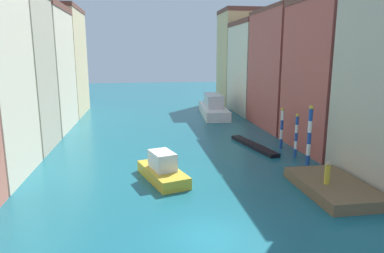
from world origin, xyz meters
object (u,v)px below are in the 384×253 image
Objects in this scene: mooring_pole_1 at (296,135)px; gondola_black at (253,145)px; mooring_pole_0 at (309,136)px; vaporetto_white at (213,108)px; person_on_dock at (327,174)px; mooring_pole_2 at (282,128)px; motorboat_0 at (163,170)px; waterfront_dock at (333,187)px.

gondola_black is (-2.68, 3.84, -1.88)m from mooring_pole_1.
gondola_black is at bearing 110.68° from mooring_pole_0.
mooring_pole_1 reaches higher than vaporetto_white.
mooring_pole_2 is (1.67, 11.57, 0.64)m from person_on_dock.
person_on_dock is 31.42m from vaporetto_white.
mooring_pole_1 reaches higher than motorboat_0.
person_on_dock reaches higher than waterfront_dock.
mooring_pole_0 is at bearing 74.67° from person_on_dock.
vaporetto_white reaches higher than motorboat_0.
mooring_pole_1 is 23.06m from vaporetto_white.
gondola_black is (-0.91, 12.36, -1.28)m from person_on_dock.
vaporetto_white is at bearing 95.72° from mooring_pole_0.
mooring_pole_2 is 3.31m from gondola_black.
gondola_black is at bearing -89.76° from vaporetto_white.
waterfront_dock is 0.55× the size of vaporetto_white.
vaporetto_white is (-2.66, 19.83, -0.89)m from mooring_pole_2.
mooring_pole_2 is 14.29m from motorboat_0.
waterfront_dock is 4.51× the size of person_on_dock.
mooring_pole_0 is at bearing 6.10° from motorboat_0.
motorboat_0 is at bearing 157.30° from person_on_dock.
person_on_dock is at bearing -101.74° from mooring_pole_1.
gondola_black is at bearing 97.40° from waterfront_dock.
mooring_pole_1 is at bearing -83.12° from vaporetto_white.
motorboat_0 is (-11.31, 4.19, 0.38)m from waterfront_dock.
mooring_pole_2 reaches higher than vaporetto_white.
gondola_black is at bearing 163.00° from mooring_pole_2.
vaporetto_white is 28.63m from motorboat_0.
motorboat_0 is at bearing -140.92° from gondola_black.
waterfront_dock is at bearing -86.97° from vaporetto_white.
gondola_black is (-2.58, 0.79, -1.92)m from mooring_pole_2.
mooring_pole_1 reaches higher than waterfront_dock.
gondola_black is at bearing 39.08° from motorboat_0.
mooring_pole_0 is 5.84m from mooring_pole_2.
mooring_pole_0 is 1.26× the size of mooring_pole_2.
person_on_dock is 12.46m from gondola_black.
waterfront_dock is 8.51m from mooring_pole_1.
mooring_pole_0 reaches higher than waterfront_dock.
vaporetto_white reaches higher than waterfront_dock.
waterfront_dock is at bearing -97.66° from mooring_pole_1.
person_on_dock reaches higher than motorboat_0.
mooring_pole_1 is 0.98× the size of mooring_pole_2.
motorboat_0 is (-9.73, -7.91, 0.57)m from gondola_black.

